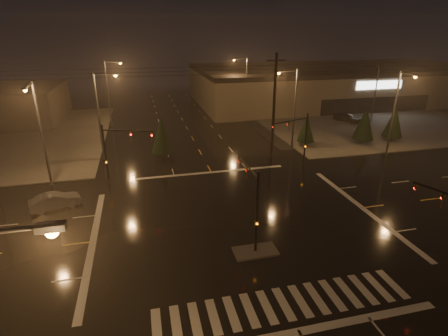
{
  "coord_description": "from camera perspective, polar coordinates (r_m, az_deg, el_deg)",
  "views": [
    {
      "loc": [
        -6.84,
        -23.12,
        14.17
      ],
      "look_at": [
        -0.17,
        4.49,
        3.0
      ],
      "focal_mm": 28.0,
      "sensor_mm": 36.0,
      "label": 1
    }
  ],
  "objects": [
    {
      "name": "parking_lot",
      "position": [
        67.56,
        25.32,
        7.34
      ],
      "size": [
        50.0,
        24.0,
        0.08
      ],
      "primitive_type": "cube",
      "color": "black",
      "rests_on": "ground"
    },
    {
      "name": "signal_mast_nw",
      "position": [
        34.94,
        -17.34,
        3.19
      ],
      "size": [
        4.84,
        1.86,
        6.0
      ],
      "color": "black",
      "rests_on": "ground"
    },
    {
      "name": "sidewalk_ne",
      "position": [
        66.17,
        20.84,
        7.76
      ],
      "size": [
        36.0,
        36.0,
        0.12
      ],
      "primitive_type": "cube",
      "color": "#43403C",
      "rests_on": "ground"
    },
    {
      "name": "ground",
      "position": [
        27.97,
        2.53,
        -9.0
      ],
      "size": [
        140.0,
        140.0,
        0.0
      ],
      "primitive_type": "plane",
      "color": "black",
      "rests_on": "ground"
    },
    {
      "name": "median_island",
      "position": [
        24.72,
        5.15,
        -13.4
      ],
      "size": [
        3.0,
        1.6,
        0.15
      ],
      "primitive_type": "cube",
      "color": "#43403C",
      "rests_on": "ground"
    },
    {
      "name": "conifer_0",
      "position": [
        46.67,
        13.29,
        6.33
      ],
      "size": [
        2.23,
        2.23,
        4.18
      ],
      "color": "black",
      "rests_on": "ground"
    },
    {
      "name": "signal_mast_median",
      "position": [
        23.61,
        4.73,
        -4.8
      ],
      "size": [
        0.25,
        4.59,
        6.0
      ],
      "color": "black",
      "rests_on": "ground"
    },
    {
      "name": "stop_bar_far",
      "position": [
        37.57,
        -2.09,
        -0.7
      ],
      "size": [
        16.0,
        0.5,
        0.01
      ],
      "primitive_type": "cube",
      "color": "beige",
      "rests_on": "ground"
    },
    {
      "name": "signal_mast_ne",
      "position": [
        38.48,
        12.15,
        5.33
      ],
      "size": [
        4.84,
        1.86,
        6.0
      ],
      "color": "black",
      "rests_on": "ground"
    },
    {
      "name": "conifer_1",
      "position": [
        49.91,
        21.98,
        6.8
      ],
      "size": [
        2.75,
        2.75,
        5.0
      ],
      "color": "black",
      "rests_on": "ground"
    },
    {
      "name": "utility_pole_1",
      "position": [
        40.78,
        8.16,
        9.88
      ],
      "size": [
        2.2,
        0.32,
        12.0
      ],
      "color": "black",
      "rests_on": "ground"
    },
    {
      "name": "streetlight_3",
      "position": [
        43.88,
        11.11,
        10.08
      ],
      "size": [
        2.77,
        0.32,
        10.0
      ],
      "color": "#38383A",
      "rests_on": "ground"
    },
    {
      "name": "retail_building",
      "position": [
        81.44,
        17.94,
        13.18
      ],
      "size": [
        60.2,
        28.3,
        7.2
      ],
      "color": "#716750",
      "rests_on": "ground"
    },
    {
      "name": "streetlight_2",
      "position": [
        57.89,
        -18.17,
        12.12
      ],
      "size": [
        2.77,
        0.32,
        10.0
      ],
      "color": "#38383A",
      "rests_on": "ground"
    },
    {
      "name": "streetlight_5",
      "position": [
        36.48,
        -27.86,
        5.71
      ],
      "size": [
        0.32,
        2.77,
        10.0
      ],
      "color": "#38383A",
      "rests_on": "ground"
    },
    {
      "name": "stop_bar_near",
      "position": [
        19.86,
        12.16,
        -24.66
      ],
      "size": [
        16.0,
        0.5,
        0.01
      ],
      "primitive_type": "cube",
      "color": "beige",
      "rests_on": "ground"
    },
    {
      "name": "streetlight_6",
      "position": [
        45.59,
        26.3,
        8.7
      ],
      "size": [
        0.32,
        2.77,
        10.0
      ],
      "color": "#38383A",
      "rests_on": "ground"
    },
    {
      "name": "car_parked",
      "position": [
        62.12,
        19.49,
        7.81
      ],
      "size": [
        3.97,
        4.92,
        1.58
      ],
      "primitive_type": "imported",
      "rotation": [
        0.0,
        0.0,
        0.54
      ],
      "color": "black",
      "rests_on": "ground"
    },
    {
      "name": "conifer_2",
      "position": [
        52.84,
        26.02,
        6.8
      ],
      "size": [
        2.61,
        2.61,
        4.78
      ],
      "color": "black",
      "rests_on": "ground"
    },
    {
      "name": "streetlight_1",
      "position": [
        42.18,
        -19.46,
        8.82
      ],
      "size": [
        2.77,
        0.32,
        10.0
      ],
      "color": "#38383A",
      "rests_on": "ground"
    },
    {
      "name": "streetlight_4",
      "position": [
        62.37,
        3.43,
        13.72
      ],
      "size": [
        2.77,
        0.32,
        10.0
      ],
      "color": "#38383A",
      "rests_on": "ground"
    },
    {
      "name": "conifer_3",
      "position": [
        41.82,
        -10.07,
        5.36
      ],
      "size": [
        2.69,
        2.69,
        4.9
      ],
      "color": "black",
      "rests_on": "ground"
    },
    {
      "name": "car_crossing",
      "position": [
        33.19,
        -25.85,
        -4.83
      ],
      "size": [
        4.33,
        2.67,
        1.35
      ],
      "primitive_type": "imported",
      "rotation": [
        0.0,
        0.0,
        1.9
      ],
      "color": "#5C5E64",
      "rests_on": "ground"
    },
    {
      "name": "crosswalk",
      "position": [
        21.14,
        9.72,
        -20.99
      ],
      "size": [
        15.0,
        2.6,
        0.01
      ],
      "primitive_type": "cube",
      "color": "beige",
      "rests_on": "ground"
    }
  ]
}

